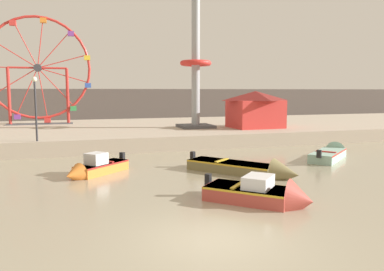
{
  "coord_description": "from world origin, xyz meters",
  "views": [
    {
      "loc": [
        -3.71,
        -9.64,
        4.11
      ],
      "look_at": [
        2.7,
        10.54,
        1.65
      ],
      "focal_mm": 35.85,
      "sensor_mm": 36.0,
      "label": 1
    }
  ],
  "objects_px": {
    "drop_tower_steel_tower": "(196,56)",
    "promenade_lamp_near": "(35,99)",
    "motorboat_faded_red": "(266,194)",
    "motorboat_olive_wood": "(250,169)",
    "motorboat_orange_hull": "(94,168)",
    "ferris_wheel_red_frame": "(38,70)",
    "carnival_booth_red_striped": "(255,109)",
    "motorboat_seafoam": "(331,153)"
  },
  "relations": [
    {
      "from": "drop_tower_steel_tower",
      "to": "carnival_booth_red_striped",
      "type": "height_order",
      "value": "drop_tower_steel_tower"
    },
    {
      "from": "motorboat_olive_wood",
      "to": "motorboat_seafoam",
      "type": "distance_m",
      "value": 7.45
    },
    {
      "from": "motorboat_faded_red",
      "to": "motorboat_orange_hull",
      "type": "height_order",
      "value": "motorboat_orange_hull"
    },
    {
      "from": "motorboat_faded_red",
      "to": "drop_tower_steel_tower",
      "type": "height_order",
      "value": "drop_tower_steel_tower"
    },
    {
      "from": "motorboat_seafoam",
      "to": "promenade_lamp_near",
      "type": "xyz_separation_m",
      "value": [
        -17.3,
        5.86,
        3.31
      ]
    },
    {
      "from": "motorboat_olive_wood",
      "to": "motorboat_orange_hull",
      "type": "bearing_deg",
      "value": -145.49
    },
    {
      "from": "motorboat_olive_wood",
      "to": "promenade_lamp_near",
      "type": "distance_m",
      "value": 13.93
    },
    {
      "from": "motorboat_olive_wood",
      "to": "motorboat_faded_red",
      "type": "xyz_separation_m",
      "value": [
        -1.62,
        -4.62,
        0.06
      ]
    },
    {
      "from": "carnival_booth_red_striped",
      "to": "motorboat_orange_hull",
      "type": "bearing_deg",
      "value": -145.13
    },
    {
      "from": "carnival_booth_red_striped",
      "to": "promenade_lamp_near",
      "type": "height_order",
      "value": "promenade_lamp_near"
    },
    {
      "from": "motorboat_olive_wood",
      "to": "motorboat_seafoam",
      "type": "relative_size",
      "value": 1.18
    },
    {
      "from": "motorboat_olive_wood",
      "to": "ferris_wheel_red_frame",
      "type": "relative_size",
      "value": 0.54
    },
    {
      "from": "ferris_wheel_red_frame",
      "to": "carnival_booth_red_striped",
      "type": "relative_size",
      "value": 2.17
    },
    {
      "from": "motorboat_seafoam",
      "to": "motorboat_orange_hull",
      "type": "bearing_deg",
      "value": 143.02
    },
    {
      "from": "drop_tower_steel_tower",
      "to": "motorboat_faded_red",
      "type": "bearing_deg",
      "value": -100.4
    },
    {
      "from": "motorboat_orange_hull",
      "to": "carnival_booth_red_striped",
      "type": "distance_m",
      "value": 17.54
    },
    {
      "from": "motorboat_orange_hull",
      "to": "ferris_wheel_red_frame",
      "type": "relative_size",
      "value": 0.35
    },
    {
      "from": "motorboat_faded_red",
      "to": "carnival_booth_red_striped",
      "type": "relative_size",
      "value": 0.84
    },
    {
      "from": "motorboat_olive_wood",
      "to": "drop_tower_steel_tower",
      "type": "distance_m",
      "value": 15.82
    },
    {
      "from": "drop_tower_steel_tower",
      "to": "promenade_lamp_near",
      "type": "distance_m",
      "value": 13.86
    },
    {
      "from": "motorboat_olive_wood",
      "to": "motorboat_faded_red",
      "type": "relative_size",
      "value": 1.4
    },
    {
      "from": "motorboat_orange_hull",
      "to": "promenade_lamp_near",
      "type": "relative_size",
      "value": 0.87
    },
    {
      "from": "motorboat_faded_red",
      "to": "carnival_booth_red_striped",
      "type": "height_order",
      "value": "carnival_booth_red_striped"
    },
    {
      "from": "motorboat_olive_wood",
      "to": "motorboat_orange_hull",
      "type": "xyz_separation_m",
      "value": [
        -7.35,
        2.26,
        0.07
      ]
    },
    {
      "from": "motorboat_faded_red",
      "to": "promenade_lamp_near",
      "type": "relative_size",
      "value": 0.97
    },
    {
      "from": "motorboat_orange_hull",
      "to": "drop_tower_steel_tower",
      "type": "distance_m",
      "value": 16.47
    },
    {
      "from": "ferris_wheel_red_frame",
      "to": "promenade_lamp_near",
      "type": "relative_size",
      "value": 2.51
    },
    {
      "from": "carnival_booth_red_striped",
      "to": "promenade_lamp_near",
      "type": "relative_size",
      "value": 1.16
    },
    {
      "from": "motorboat_seafoam",
      "to": "promenade_lamp_near",
      "type": "distance_m",
      "value": 18.56
    },
    {
      "from": "motorboat_orange_hull",
      "to": "promenade_lamp_near",
      "type": "xyz_separation_m",
      "value": [
        -3.05,
        6.4,
        3.25
      ]
    },
    {
      "from": "motorboat_faded_red",
      "to": "carnival_booth_red_striped",
      "type": "bearing_deg",
      "value": 108.96
    },
    {
      "from": "motorboat_olive_wood",
      "to": "motorboat_seafoam",
      "type": "bearing_deg",
      "value": 73.69
    },
    {
      "from": "drop_tower_steel_tower",
      "to": "promenade_lamp_near",
      "type": "height_order",
      "value": "drop_tower_steel_tower"
    },
    {
      "from": "motorboat_olive_wood",
      "to": "drop_tower_steel_tower",
      "type": "height_order",
      "value": "drop_tower_steel_tower"
    },
    {
      "from": "drop_tower_steel_tower",
      "to": "promenade_lamp_near",
      "type": "xyz_separation_m",
      "value": [
        -12.23,
        -5.55,
        -3.4
      ]
    },
    {
      "from": "motorboat_orange_hull",
      "to": "motorboat_seafoam",
      "type": "distance_m",
      "value": 14.26
    },
    {
      "from": "motorboat_orange_hull",
      "to": "motorboat_seafoam",
      "type": "height_order",
      "value": "motorboat_orange_hull"
    },
    {
      "from": "ferris_wheel_red_frame",
      "to": "promenade_lamp_near",
      "type": "bearing_deg",
      "value": -86.9
    },
    {
      "from": "motorboat_orange_hull",
      "to": "motorboat_olive_wood",
      "type": "bearing_deg",
      "value": 121.1
    },
    {
      "from": "motorboat_orange_hull",
      "to": "carnival_booth_red_striped",
      "type": "bearing_deg",
      "value": 174.63
    },
    {
      "from": "motorboat_orange_hull",
      "to": "promenade_lamp_near",
      "type": "distance_m",
      "value": 7.8
    },
    {
      "from": "ferris_wheel_red_frame",
      "to": "carnival_booth_red_striped",
      "type": "height_order",
      "value": "ferris_wheel_red_frame"
    }
  ]
}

